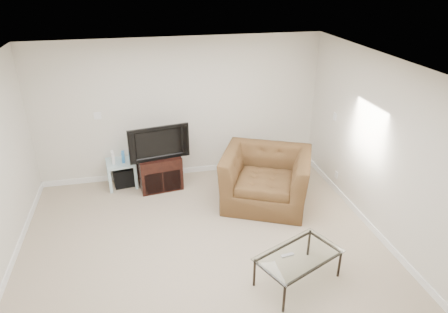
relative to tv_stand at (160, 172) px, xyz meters
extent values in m
plane|color=tan|center=(0.45, -2.07, -0.30)|extent=(5.00, 5.00, 0.00)
plane|color=white|center=(0.45, -2.07, 2.20)|extent=(5.00, 5.00, 0.00)
cube|color=silver|center=(0.45, 0.43, 0.95)|extent=(5.00, 0.02, 2.50)
cube|color=silver|center=(2.95, -2.07, 0.95)|extent=(0.02, 5.00, 2.50)
cube|color=white|center=(-0.95, 0.42, 0.95)|extent=(0.12, 0.02, 0.12)
cube|color=white|center=(2.94, -0.47, 0.95)|extent=(0.02, 0.09, 0.13)
cube|color=white|center=(2.94, -0.77, 0.00)|extent=(0.02, 0.08, 0.12)
cube|color=black|center=(0.01, -0.04, 0.20)|extent=(0.47, 0.36, 0.06)
imported|color=black|center=(0.00, -0.03, 0.59)|extent=(0.96, 0.35, 0.59)
cube|color=black|center=(-0.63, 0.23, -0.13)|extent=(0.39, 0.39, 0.34)
cube|color=white|center=(-0.77, 0.18, 0.27)|extent=(0.07, 0.16, 0.21)
cube|color=#337FCC|center=(-0.60, 0.20, 0.25)|extent=(0.05, 0.13, 0.18)
imported|color=#4C3523|center=(1.64, -0.87, 0.29)|extent=(1.60, 1.36, 1.18)
cube|color=#B2B2B7|center=(1.33, -2.70, 0.11)|extent=(0.16, 0.06, 0.02)
camera|label=1|loc=(-0.21, -6.23, 3.24)|focal=32.00mm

